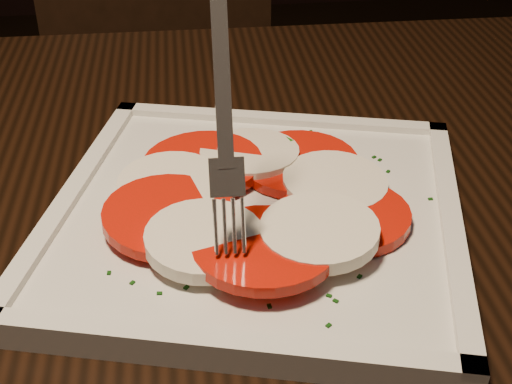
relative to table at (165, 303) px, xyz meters
name	(u,v)px	position (x,y,z in m)	size (l,w,h in m)	color
table	(165,303)	(0.00, 0.00, 0.00)	(1.21, 0.82, 0.75)	black
chair	(168,87)	(0.01, 0.71, -0.12)	(0.46, 0.46, 0.93)	black
plate	(256,217)	(0.08, -0.03, 0.11)	(0.30, 0.30, 0.01)	silver
caprese_salad	(256,198)	(0.08, -0.03, 0.12)	(0.25, 0.26, 0.03)	#C20D04
fork	(222,87)	(0.05, -0.06, 0.23)	(0.03, 0.08, 0.19)	white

